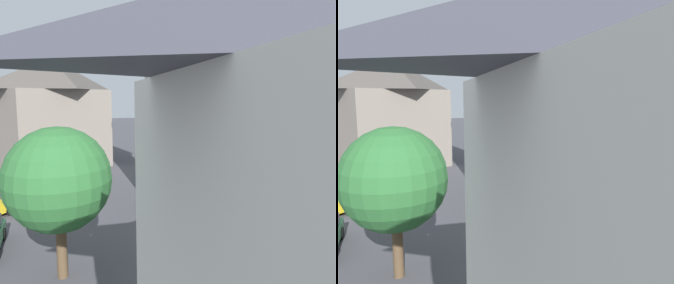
{
  "view_description": "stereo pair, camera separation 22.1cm",
  "coord_description": "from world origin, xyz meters",
  "views": [
    {
      "loc": [
        -7.69,
        -20.74,
        7.59
      ],
      "look_at": [
        0.0,
        0.0,
        4.55
      ],
      "focal_mm": 34.41,
      "sensor_mm": 36.0,
      "label": 1
    },
    {
      "loc": [
        -7.48,
        -20.82,
        7.59
      ],
      "look_at": [
        0.0,
        0.0,
        4.55
      ],
      "focal_mm": 34.41,
      "sensor_mm": 36.0,
      "label": 2
    }
  ],
  "objects": [
    {
      "name": "ground_plane",
      "position": [
        0.0,
        0.0,
        0.0
      ],
      "size": [
        200.0,
        200.0,
        0.0
      ],
      "primitive_type": "plane",
      "color": "#424247"
    },
    {
      "name": "clock_tower",
      "position": [
        0.0,
        0.0,
        11.14
      ],
      "size": [
        3.8,
        3.8,
        19.1
      ],
      "color": "gray",
      "rests_on": "ground"
    },
    {
      "name": "car_blue_kerb",
      "position": [
        10.41,
        -2.43,
        0.76
      ],
      "size": [
        4.46,
        3.01,
        1.53
      ],
      "color": "red",
      "rests_on": "ground"
    },
    {
      "name": "car_silver_kerb",
      "position": [
        8.4,
        6.55,
        0.76
      ],
      "size": [
        3.49,
        4.43,
        1.53
      ],
      "color": "white",
      "rests_on": "ground"
    },
    {
      "name": "car_black_far",
      "position": [
        -10.01,
        3.14,
        0.76
      ],
      "size": [
        4.17,
        4.04,
        1.53
      ],
      "color": "gold",
      "rests_on": "ground"
    },
    {
      "name": "pedestrian",
      "position": [
        -4.59,
        6.95,
        1.01
      ],
      "size": [
        0.56,
        0.26,
        1.69
      ],
      "color": "black",
      "rests_on": "ground"
    },
    {
      "name": "tree",
      "position": [
        -7.44,
        -7.15,
        4.26
      ],
      "size": [
        4.37,
        4.37,
        6.46
      ],
      "color": "brown",
      "rests_on": "ground"
    },
    {
      "name": "building_shop_left",
      "position": [
        -7.26,
        15.89,
        6.0
      ],
      "size": [
        12.81,
        11.4,
        11.77
      ],
      "color": "slate",
      "rests_on": "ground"
    },
    {
      "name": "building_hall_far",
      "position": [
        19.43,
        13.01,
        4.79
      ],
      "size": [
        10.63,
        11.55,
        9.39
      ],
      "color": "silver",
      "rests_on": "ground"
    },
    {
      "name": "lamp_post",
      "position": [
        3.97,
        4.18,
        3.07
      ],
      "size": [
        0.36,
        0.36,
        4.52
      ],
      "color": "black",
      "rests_on": "ground"
    }
  ]
}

